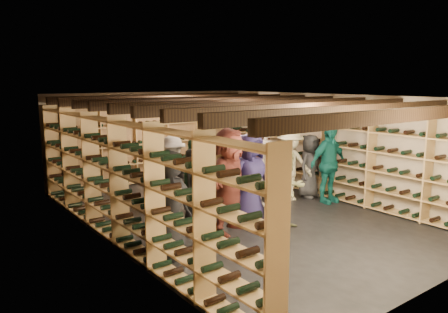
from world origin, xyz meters
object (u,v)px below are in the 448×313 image
at_px(person_10, 193,176).
at_px(person_11, 241,172).
at_px(crate_stack_right, 237,188).
at_px(person_5, 229,180).
at_px(crate_loose, 241,181).
at_px(person_4, 329,164).
at_px(person_3, 290,165).
at_px(person_9, 173,173).
at_px(person_12, 310,166).
at_px(person_0, 169,204).
at_px(person_8, 265,160).
at_px(person_6, 250,179).
at_px(person_1, 195,191).
at_px(crate_stack_left, 157,186).
at_px(person_2, 288,189).
at_px(person_7, 266,164).

relative_size(person_10, person_11, 0.97).
height_order(crate_stack_right, person_5, person_5).
height_order(crate_loose, person_5, person_5).
bearing_deg(person_11, person_4, -33.56).
xyz_separation_m(crate_stack_right, person_11, (-0.74, -1.03, 0.64)).
height_order(person_3, person_9, person_3).
bearing_deg(person_12, person_0, -178.46).
bearing_deg(person_8, person_3, -56.95).
distance_m(person_0, person_3, 3.97).
xyz_separation_m(crate_stack_right, person_3, (0.63, -1.10, 0.66)).
bearing_deg(person_6, person_4, 0.36).
bearing_deg(person_0, person_1, 14.54).
height_order(person_0, person_5, person_5).
bearing_deg(crate_stack_left, person_12, -26.45).
relative_size(crate_stack_right, person_0, 0.33).
height_order(crate_stack_left, person_3, person_3).
bearing_deg(person_9, person_4, -24.32).
bearing_deg(person_0, person_9, 35.72).
height_order(person_0, person_9, person_0).
distance_m(person_1, person_8, 2.76).
height_order(crate_stack_left, person_11, person_11).
height_order(person_6, person_11, person_6).
xyz_separation_m(person_4, person_8, (-0.84, 1.16, 0.02)).
xyz_separation_m(person_0, person_12, (4.36, 1.09, -0.10)).
relative_size(person_0, person_6, 0.96).
bearing_deg(person_6, person_10, 108.24).
height_order(crate_stack_right, person_1, person_1).
bearing_deg(person_0, crate_stack_left, 42.78).
xyz_separation_m(crate_stack_right, person_9, (-1.82, -0.07, 0.61)).
bearing_deg(person_8, person_11, -153.02).
distance_m(person_9, person_11, 1.44).
bearing_deg(person_9, person_5, -83.09).
distance_m(crate_stack_right, person_3, 1.43).
xyz_separation_m(crate_stack_left, person_3, (2.59, -1.48, 0.40)).
distance_m(person_2, person_3, 1.96).
relative_size(person_5, person_7, 1.07).
bearing_deg(person_4, crate_loose, 103.80).
distance_m(person_0, person_8, 3.90).
bearing_deg(crate_stack_right, crate_loose, 46.71).
distance_m(person_4, person_6, 2.38).
height_order(person_5, person_12, person_5).
xyz_separation_m(person_5, person_10, (0.09, 1.36, -0.17)).
bearing_deg(person_11, person_10, 140.80).
bearing_deg(crate_loose, person_9, -161.30).
relative_size(person_3, person_4, 0.94).
distance_m(crate_stack_left, crate_stack_right, 2.02).
bearing_deg(person_11, person_7, -11.72).
bearing_deg(person_5, person_12, -6.41).
xyz_separation_m(person_4, person_5, (-2.94, -0.21, 0.08)).
distance_m(person_11, person_12, 1.95).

